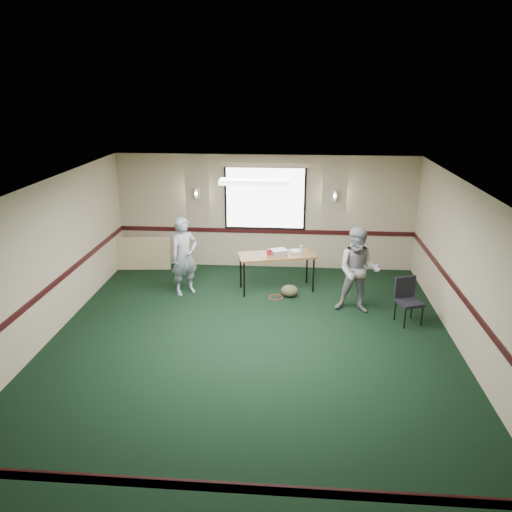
# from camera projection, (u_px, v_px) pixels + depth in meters

# --- Properties ---
(ground) EXTENTS (8.00, 8.00, 0.00)m
(ground) POSITION_uv_depth(u_px,v_px,m) (250.00, 348.00, 8.40)
(ground) COLOR black
(ground) RESTS_ON ground
(room_shell) EXTENTS (8.00, 8.02, 8.00)m
(room_shell) POSITION_uv_depth(u_px,v_px,m) (259.00, 224.00, 9.89)
(room_shell) COLOR tan
(room_shell) RESTS_ON ground
(folding_table) EXTENTS (1.72, 1.02, 0.81)m
(folding_table) POSITION_uv_depth(u_px,v_px,m) (277.00, 257.00, 10.55)
(folding_table) COLOR #583419
(folding_table) RESTS_ON ground
(projector) EXTENTS (0.39, 0.36, 0.10)m
(projector) POSITION_uv_depth(u_px,v_px,m) (279.00, 252.00, 10.53)
(projector) COLOR gray
(projector) RESTS_ON folding_table
(game_console) EXTENTS (0.25, 0.22, 0.05)m
(game_console) POSITION_uv_depth(u_px,v_px,m) (296.00, 251.00, 10.66)
(game_console) COLOR silver
(game_console) RESTS_ON folding_table
(red_cup) EXTENTS (0.08, 0.08, 0.12)m
(red_cup) POSITION_uv_depth(u_px,v_px,m) (269.00, 252.00, 10.48)
(red_cup) COLOR #AC0B1B
(red_cup) RESTS_ON folding_table
(water_bottle) EXTENTS (0.05, 0.05, 0.18)m
(water_bottle) POSITION_uv_depth(u_px,v_px,m) (301.00, 250.00, 10.55)
(water_bottle) COLOR #8CB2E5
(water_bottle) RESTS_ON folding_table
(duffel_bag) EXTENTS (0.43, 0.37, 0.25)m
(duffel_bag) POSITION_uv_depth(u_px,v_px,m) (289.00, 291.00, 10.41)
(duffel_bag) COLOR #3F3D24
(duffel_bag) RESTS_ON ground
(cable_coil) EXTENTS (0.35, 0.35, 0.01)m
(cable_coil) POSITION_uv_depth(u_px,v_px,m) (276.00, 297.00, 10.39)
(cable_coil) COLOR red
(cable_coil) RESTS_ON ground
(folded_table) EXTENTS (1.54, 0.37, 0.78)m
(folded_table) POSITION_uv_depth(u_px,v_px,m) (138.00, 253.00, 11.89)
(folded_table) COLOR tan
(folded_table) RESTS_ON ground
(conference_chair) EXTENTS (0.54, 0.55, 0.85)m
(conference_chair) POSITION_uv_depth(u_px,v_px,m) (407.00, 297.00, 9.21)
(conference_chair) COLOR black
(conference_chair) RESTS_ON ground
(person_left) EXTENTS (0.71, 0.69, 1.65)m
(person_left) POSITION_uv_depth(u_px,v_px,m) (184.00, 256.00, 10.37)
(person_left) COLOR #405E8E
(person_left) RESTS_ON ground
(person_right) EXTENTS (0.91, 0.76, 1.69)m
(person_right) POSITION_uv_depth(u_px,v_px,m) (358.00, 270.00, 9.52)
(person_right) COLOR #6F86AC
(person_right) RESTS_ON ground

